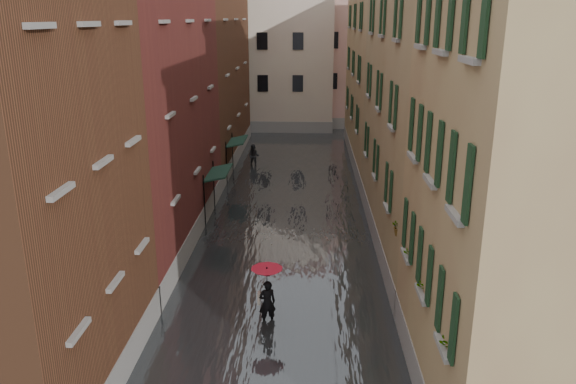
# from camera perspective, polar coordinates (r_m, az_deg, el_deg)

# --- Properties ---
(ground) EXTENTS (120.00, 120.00, 0.00)m
(ground) POSITION_cam_1_polar(r_m,az_deg,el_deg) (17.99, -1.53, -16.15)
(ground) COLOR #5A5A5D
(ground) RESTS_ON ground
(floodwater) EXTENTS (10.00, 60.00, 0.20)m
(floodwater) POSITION_cam_1_polar(r_m,az_deg,el_deg) (29.66, 0.08, -1.99)
(floodwater) COLOR #3E4245
(floodwater) RESTS_ON ground
(building_left_mid) EXTENTS (6.00, 14.00, 12.50)m
(building_left_mid) POSITION_cam_1_polar(r_m,az_deg,el_deg) (25.55, -16.33, 8.39)
(building_left_mid) COLOR #57211B
(building_left_mid) RESTS_ON ground
(building_left_far) EXTENTS (6.00, 16.00, 14.00)m
(building_left_far) POSITION_cam_1_polar(r_m,az_deg,el_deg) (39.89, -9.66, 12.92)
(building_left_far) COLOR brown
(building_left_far) RESTS_ON ground
(building_right_near) EXTENTS (6.00, 8.00, 11.50)m
(building_right_near) POSITION_cam_1_polar(r_m,az_deg,el_deg) (14.87, 25.73, -0.74)
(building_right_near) COLOR #8D6A48
(building_right_near) RESTS_ON ground
(building_right_mid) EXTENTS (6.00, 14.00, 13.00)m
(building_right_mid) POSITION_cam_1_polar(r_m,az_deg,el_deg) (24.93, 16.22, 8.78)
(building_right_mid) COLOR #9A865D
(building_right_mid) RESTS_ON ground
(building_right_far) EXTENTS (6.00, 16.00, 11.50)m
(building_right_far) POSITION_cam_1_polar(r_m,az_deg,el_deg) (39.64, 11.06, 11.00)
(building_right_far) COLOR #8D6A48
(building_right_far) RESTS_ON ground
(building_end_cream) EXTENTS (12.00, 9.00, 13.00)m
(building_end_cream) POSITION_cam_1_polar(r_m,az_deg,el_deg) (53.23, -2.20, 13.66)
(building_end_cream) COLOR beige
(building_end_cream) RESTS_ON ground
(building_end_pink) EXTENTS (10.00, 9.00, 12.00)m
(building_end_pink) POSITION_cam_1_polar(r_m,az_deg,el_deg) (55.33, 7.56, 13.15)
(building_end_pink) COLOR #CA948E
(building_end_pink) RESTS_ON ground
(awning_near) EXTENTS (1.09, 2.79, 2.80)m
(awning_near) POSITION_cam_1_polar(r_m,az_deg,el_deg) (28.08, -7.15, 1.80)
(awning_near) COLOR #163226
(awning_near) RESTS_ON ground
(awning_far) EXTENTS (1.09, 2.81, 2.80)m
(awning_far) POSITION_cam_1_polar(r_m,az_deg,el_deg) (35.17, -5.25, 5.03)
(awning_far) COLOR #163226
(awning_far) RESTS_ON ground
(window_planters) EXTENTS (0.59, 7.98, 0.84)m
(window_planters) POSITION_cam_1_polar(r_m,az_deg,el_deg) (15.87, 13.30, -7.00)
(window_planters) COLOR brown
(window_planters) RESTS_ON ground
(pedestrian_main) EXTENTS (1.06, 1.06, 2.06)m
(pedestrian_main) POSITION_cam_1_polar(r_m,az_deg,el_deg) (18.87, -2.15, -9.81)
(pedestrian_main) COLOR black
(pedestrian_main) RESTS_ON ground
(pedestrian_far) EXTENTS (0.90, 0.77, 1.63)m
(pedestrian_far) POSITION_cam_1_polar(r_m,az_deg,el_deg) (38.53, -3.51, 3.65)
(pedestrian_far) COLOR black
(pedestrian_far) RESTS_ON ground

